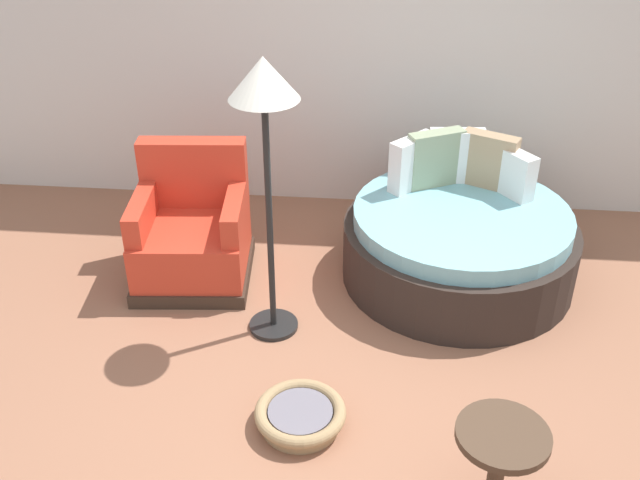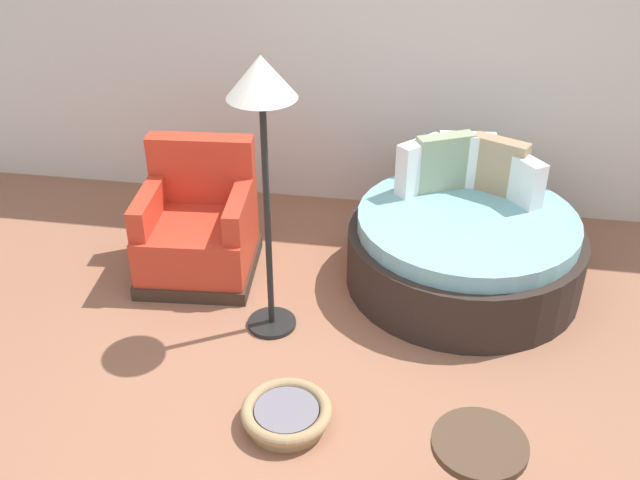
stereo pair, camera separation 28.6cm
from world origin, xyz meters
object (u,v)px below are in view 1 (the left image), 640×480
at_px(red_armchair, 193,234).
at_px(floor_lamp, 265,107).
at_px(pet_basket, 300,415).
at_px(side_table, 501,447).
at_px(round_daybed, 459,240).

distance_m(red_armchair, floor_lamp, 1.49).
distance_m(pet_basket, side_table, 1.15).
bearing_deg(floor_lamp, side_table, -46.04).
relative_size(pet_basket, side_table, 0.98).
bearing_deg(pet_basket, red_armchair, 123.02).
bearing_deg(side_table, round_daybed, 91.11).
relative_size(round_daybed, floor_lamp, 0.90).
bearing_deg(red_armchair, round_daybed, 4.63).
bearing_deg(floor_lamp, red_armchair, 138.54).
bearing_deg(floor_lamp, pet_basket, -72.11).
bearing_deg(round_daybed, red_armchair, -175.37).
bearing_deg(red_armchair, floor_lamp, -41.46).
relative_size(red_armchair, pet_basket, 1.84).
bearing_deg(red_armchair, side_table, -44.56).
distance_m(red_armchair, pet_basket, 1.73).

